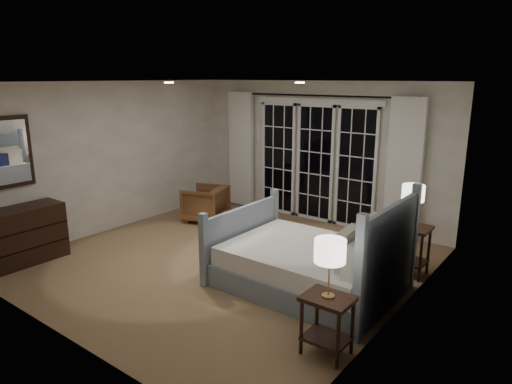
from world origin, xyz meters
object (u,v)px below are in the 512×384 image
Objects in this scene: nightstand_right at (409,242)px; armchair at (205,204)px; dresser at (22,236)px; bed at (312,264)px; nightstand_left at (327,317)px; lamp_left at (330,252)px; lamp_right at (413,193)px.

armchair is at bearing 179.19° from nightstand_right.
nightstand_right is at bearing 33.35° from dresser.
bed is 1.40m from nightstand_left.
nightstand_right is (-0.03, 2.28, 0.05)m from nightstand_left.
nightstand_left is at bearing 0.00° from lamp_left.
bed is at bearing -124.96° from lamp_right.
nightstand_left is at bearing 41.12° from armchair.
lamp_right reaches higher than nightstand_right.
nightstand_left is 4.44m from armchair.
bed reaches higher than lamp_left.
nightstand_right is (0.80, 1.15, 0.12)m from bed.
nightstand_left is at bearing -53.65° from bed.
armchair is at bearing 148.33° from lamp_left.
dresser is at bearing -153.97° from bed.
lamp_left reaches higher than nightstand_left.
nightstand_left is (0.83, -1.13, 0.07)m from bed.
lamp_left is at bearing 8.28° from dresser.
lamp_right is 0.78× the size of armchair.
lamp_left is 4.57m from dresser.
bed is 3.84× the size of lamp_right.
lamp_right is (-0.03, 2.28, 0.72)m from nightstand_left.
dresser reaches higher than nightstand_left.
nightstand_left is 0.65m from lamp_left.
nightstand_left is 2.39m from lamp_right.
dresser is (-4.45, -2.93, -0.71)m from lamp_right.
bed reaches higher than lamp_right.
lamp_right is at bearing 71.99° from armchair.
bed reaches higher than nightstand_left.
dresser is (-4.48, -0.65, -0.64)m from lamp_left.
nightstand_right is 0.67m from lamp_right.
bed is 1.61m from lamp_right.
dresser reaches higher than armchair.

